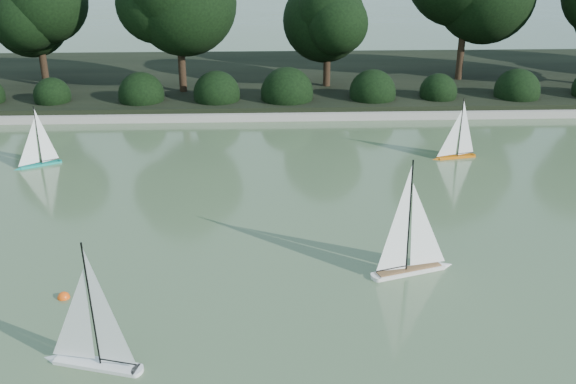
{
  "coord_description": "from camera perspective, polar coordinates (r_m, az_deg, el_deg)",
  "views": [
    {
      "loc": [
        -0.83,
        -6.58,
        4.47
      ],
      "look_at": [
        -0.46,
        2.54,
        0.7
      ],
      "focal_mm": 40.0,
      "sensor_mm": 36.0,
      "label": 1
    }
  ],
  "objects": [
    {
      "name": "tree_line",
      "position": [
        18.22,
        4.35,
        16.63
      ],
      "size": [
        26.31,
        3.93,
        4.39
      ],
      "color": "black",
      "rests_on": "ground"
    },
    {
      "name": "far_bank",
      "position": [
        20.07,
        0.09,
        10.02
      ],
      "size": [
        40.0,
        8.0,
        0.3
      ],
      "primitive_type": "cube",
      "color": "black",
      "rests_on": "ground"
    },
    {
      "name": "shrub_hedge",
      "position": [
        16.98,
        0.54,
        8.75
      ],
      "size": [
        29.1,
        1.1,
        1.1
      ],
      "color": "black",
      "rests_on": "ground"
    },
    {
      "name": "pond_coping",
      "position": [
        16.2,
        0.69,
        6.76
      ],
      "size": [
        40.0,
        0.35,
        0.18
      ],
      "primitive_type": "cube",
      "color": "gray",
      "rests_on": "ground"
    },
    {
      "name": "sailboat_orange",
      "position": [
        13.82,
        14.49,
        3.78
      ],
      "size": [
        1.0,
        0.35,
        1.36
      ],
      "color": "#D2660D",
      "rests_on": "ground"
    },
    {
      "name": "race_buoy",
      "position": [
        8.97,
        -19.31,
        -8.86
      ],
      "size": [
        0.16,
        0.16,
        0.16
      ],
      "primitive_type": "sphere",
      "color": "#EF4D0C",
      "rests_on": "ground"
    },
    {
      "name": "sailboat_white_a",
      "position": [
        7.51,
        -17.46,
        -12.86
      ],
      "size": [
        1.2,
        0.5,
        1.65
      ],
      "color": "silver",
      "rests_on": "ground"
    },
    {
      "name": "sailboat_white_b",
      "position": [
        9.12,
        11.35,
        -5.42
      ],
      "size": [
        1.28,
        0.57,
        1.77
      ],
      "color": "silver",
      "rests_on": "ground"
    },
    {
      "name": "ground",
      "position": [
        8.0,
        4.1,
        -11.61
      ],
      "size": [
        80.0,
        80.0,
        0.0
      ],
      "primitive_type": "plane",
      "color": "#3E5533",
      "rests_on": "ground"
    },
    {
      "name": "sailboat_teal",
      "position": [
        13.88,
        -21.55,
        2.94
      ],
      "size": [
        0.88,
        0.58,
        1.3
      ],
      "color": "#158E7B",
      "rests_on": "ground"
    }
  ]
}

